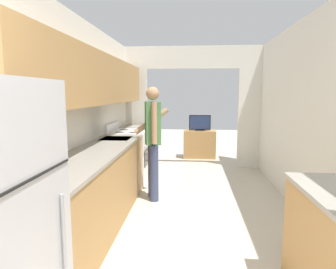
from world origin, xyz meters
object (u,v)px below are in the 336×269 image
Objects in this scene: tv_cabinet at (199,144)px; television at (200,123)px; range_oven at (129,156)px; person at (153,140)px.

television is at bearing -90.00° from tv_cabinet.
television is (1.27, 2.05, 0.39)m from range_oven.
person is at bearing -57.27° from range_oven.
range_oven is 2.04× the size of television.
range_oven is at bearing -121.83° from television.
person is at bearing -104.15° from tv_cabinet.
person is (0.53, -0.83, 0.42)m from range_oven.
tv_cabinet is (1.27, 2.09, -0.12)m from range_oven.
range_oven is 1.08m from person.
person is 2.16× the size of tv_cabinet.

